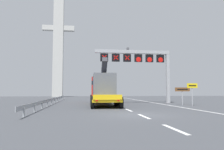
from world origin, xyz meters
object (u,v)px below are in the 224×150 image
(overhead_lane_gantry, at_px, (142,61))
(heavy_haul_truck_yellow, at_px, (102,88))
(exit_sign_yellow, at_px, (192,89))
(bridge_pylon_distant, at_px, (58,40))
(tourist_info_sign_brown, at_px, (182,91))

(overhead_lane_gantry, relative_size, heavy_haul_truck_yellow, 0.73)
(overhead_lane_gantry, distance_m, heavy_haul_truck_yellow, 6.52)
(overhead_lane_gantry, xyz_separation_m, heavy_haul_truck_yellow, (-5.34, -0.43, -3.71))
(overhead_lane_gantry, bearing_deg, exit_sign_yellow, -50.74)
(heavy_haul_truck_yellow, relative_size, bridge_pylon_distant, 0.45)
(overhead_lane_gantry, relative_size, exit_sign_yellow, 4.12)
(exit_sign_yellow, relative_size, tourist_info_sign_brown, 1.21)
(exit_sign_yellow, height_order, bridge_pylon_distant, bridge_pylon_distant)
(overhead_lane_gantry, xyz_separation_m, exit_sign_yellow, (4.31, -5.27, -3.85))
(heavy_haul_truck_yellow, height_order, exit_sign_yellow, heavy_haul_truck_yellow)
(overhead_lane_gantry, bearing_deg, heavy_haul_truck_yellow, -175.35)
(overhead_lane_gantry, distance_m, exit_sign_yellow, 7.82)
(heavy_haul_truck_yellow, height_order, bridge_pylon_distant, bridge_pylon_distant)
(heavy_haul_truck_yellow, distance_m, tourist_info_sign_brown, 9.84)
(heavy_haul_truck_yellow, bearing_deg, overhead_lane_gantry, 4.65)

